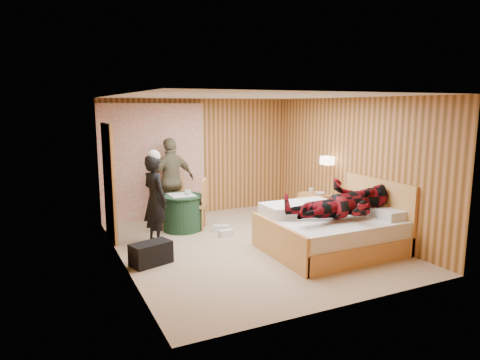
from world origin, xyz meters
name	(u,v)px	position (x,y,z in m)	size (l,w,h in m)	color
floor	(249,245)	(0.00, 0.00, 0.00)	(4.20, 5.00, 0.01)	tan
ceiling	(250,96)	(0.00, 0.00, 2.50)	(4.20, 5.00, 0.01)	silver
wall_back	(198,157)	(0.00, 2.50, 1.25)	(4.20, 0.02, 2.50)	#C1804A
wall_left	(120,182)	(-2.10, 0.00, 1.25)	(0.02, 5.00, 2.50)	#C1804A
wall_right	(350,165)	(2.10, 0.00, 1.25)	(0.02, 5.00, 2.50)	#C1804A
curtain	(153,162)	(-1.00, 2.43, 1.20)	(2.20, 0.08, 2.40)	beige
doorway	(109,182)	(-2.06, 1.40, 1.02)	(0.06, 0.90, 2.05)	black
wall_lamp	(327,160)	(1.92, 0.45, 1.30)	(0.26, 0.24, 0.16)	gold
bed	(332,231)	(1.12, -0.80, 0.32)	(2.07, 1.63, 1.12)	#E6B35E
nightstand	(314,207)	(1.88, 0.77, 0.30)	(0.45, 0.61, 0.58)	#E6B35E
round_table	(182,212)	(-0.75, 1.35, 0.35)	(0.78, 0.78, 0.69)	#1E4128
chair_far	(174,196)	(-0.72, 1.97, 0.54)	(0.55, 0.55, 0.93)	#E6B35E
chair_near	(199,200)	(-0.43, 1.30, 0.56)	(0.59, 0.59, 0.97)	#E6B35E
duffel_bag	(151,253)	(-1.73, -0.18, 0.17)	(0.60, 0.32, 0.34)	black
sneaker_left	(226,233)	(-0.15, 0.63, 0.06)	(0.27, 0.11, 0.12)	silver
sneaker_right	(221,229)	(-0.13, 0.92, 0.06)	(0.29, 0.12, 0.13)	silver
woman_standing	(155,200)	(-1.40, 0.78, 0.77)	(0.56, 0.37, 1.54)	black
man_at_table	(172,180)	(-0.75, 2.00, 0.86)	(1.01, 0.42, 1.72)	#686145
man_on_bed	(344,193)	(1.15, -1.03, 0.99)	(1.77, 0.67, 0.86)	maroon
book_lower	(316,194)	(1.88, 0.72, 0.59)	(0.17, 0.22, 0.02)	silver
book_upper	(316,193)	(1.88, 0.72, 0.61)	(0.16, 0.22, 0.02)	silver
cup_nightstand	(311,190)	(1.88, 0.90, 0.63)	(0.10, 0.10, 0.09)	silver
cup_table	(188,192)	(-0.65, 1.30, 0.74)	(0.12, 0.12, 0.10)	silver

